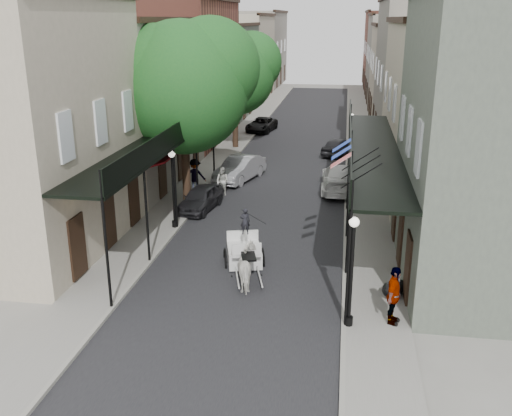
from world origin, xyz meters
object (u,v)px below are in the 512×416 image
at_px(car_right_near, 341,178).
at_px(lamppost_right_near, 351,270).
at_px(car_left_mid, 240,169).
at_px(carriage, 243,238).
at_px(horse, 249,267).
at_px(pedestrian_sidewalk_left, 195,176).
at_px(lamppost_left, 173,188).
at_px(car_left_near, 200,198).
at_px(car_left_far, 262,125).
at_px(pedestrian_walking, 222,181).
at_px(car_right_far, 338,146).
at_px(lamppost_right_far, 350,141).
at_px(pedestrian_sidewalk_right, 394,296).
at_px(tree_far, 240,71).
at_px(tree_near, 191,82).

bearing_deg(car_right_near, lamppost_right_near, 91.08).
bearing_deg(car_left_mid, carriage, -62.61).
relative_size(horse, pedestrian_sidewalk_left, 0.95).
relative_size(lamppost_left, carriage, 1.43).
relative_size(horse, car_left_near, 0.49).
relative_size(car_left_mid, car_left_far, 1.04).
relative_size(pedestrian_walking, pedestrian_sidewalk_left, 0.85).
bearing_deg(car_right_far, car_left_mid, 72.21).
bearing_deg(car_left_near, pedestrian_walking, 86.06).
bearing_deg(lamppost_right_far, horse, -101.92).
relative_size(car_left_near, car_left_mid, 0.82).
relative_size(car_left_near, car_right_near, 0.69).
relative_size(lamppost_right_near, pedestrian_walking, 2.27).
bearing_deg(pedestrian_sidewalk_right, lamppost_left, 68.83).
distance_m(lamppost_right_far, pedestrian_sidewalk_left, 10.76).
distance_m(pedestrian_sidewalk_left, car_right_far, 13.63).
relative_size(lamppost_right_near, lamppost_left, 1.00).
xyz_separation_m(pedestrian_sidewalk_right, car_right_near, (-1.90, 15.30, -0.33)).
height_order(lamppost_right_far, car_right_near, lamppost_right_far).
xyz_separation_m(tree_far, pedestrian_walking, (1.23, -12.43, -5.02)).
height_order(horse, car_right_far, horse).
height_order(car_left_near, car_right_near, car_right_near).
height_order(pedestrian_sidewalk_left, car_right_near, pedestrian_sidewalk_left).
relative_size(pedestrian_sidewalk_right, car_right_far, 0.52).
xyz_separation_m(tree_near, horse, (4.60, -9.69, -5.71)).
height_order(tree_near, carriage, tree_near).
height_order(carriage, car_right_far, carriage).
bearing_deg(tree_far, car_left_mid, -79.89).
xyz_separation_m(lamppost_right_near, pedestrian_walking, (-7.11, 13.75, -1.23)).
relative_size(tree_far, car_left_mid, 1.89).
bearing_deg(car_left_far, tree_near, -83.71).
bearing_deg(car_left_near, lamppost_right_near, -46.86).
distance_m(carriage, pedestrian_walking, 9.34).
bearing_deg(car_left_near, car_left_mid, 88.60).
distance_m(tree_near, car_left_mid, 7.63).
distance_m(pedestrian_sidewalk_left, car_right_near, 8.42).
bearing_deg(lamppost_right_far, car_left_near, -130.55).
xyz_separation_m(tree_far, car_right_near, (7.85, -10.54, -5.06)).
bearing_deg(car_right_far, lamppost_left, 85.27).
distance_m(lamppost_left, pedestrian_sidewalk_right, 12.31).
bearing_deg(pedestrian_walking, car_right_near, 40.87).
height_order(horse, car_left_far, horse).
height_order(horse, pedestrian_sidewalk_right, pedestrian_sidewalk_right).
xyz_separation_m(lamppost_left, horse, (4.50, -5.51, -1.27)).
bearing_deg(pedestrian_sidewalk_right, horse, 84.55).
bearing_deg(lamppost_right_near, pedestrian_walking, 117.36).
xyz_separation_m(car_left_mid, car_right_far, (5.89, 7.89, -0.10)).
xyz_separation_m(carriage, car_right_near, (3.82, 10.81, -0.23)).
bearing_deg(pedestrian_sidewalk_left, lamppost_left, 87.80).
relative_size(car_left_far, car_right_near, 0.82).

